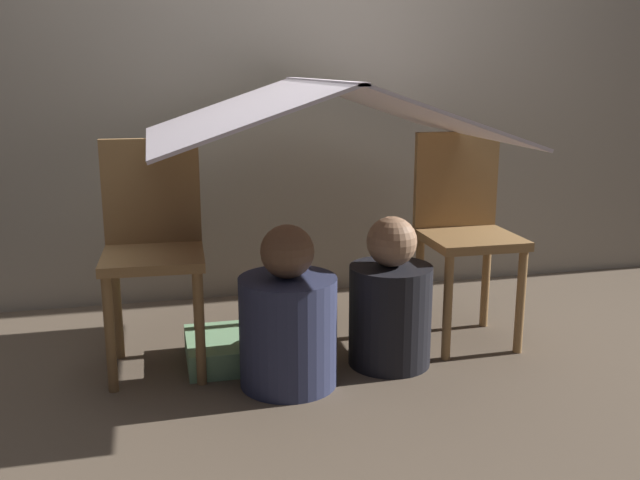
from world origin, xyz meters
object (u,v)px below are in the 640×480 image
chair_right (464,226)px  person_second (390,304)px  chair_left (153,243)px  person_front (288,322)px

chair_right → person_second: (-0.39, -0.20, -0.24)m
chair_left → chair_right: 1.26m
chair_left → person_front: size_ratio=1.46×
chair_left → person_second: chair_left is taller
chair_right → person_front: 0.89m
person_front → person_second: (0.42, 0.09, 0.00)m
chair_left → person_second: size_ratio=1.48×
chair_right → person_front: size_ratio=1.46×
person_front → person_second: size_ratio=1.02×
person_front → person_second: bearing=12.6°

